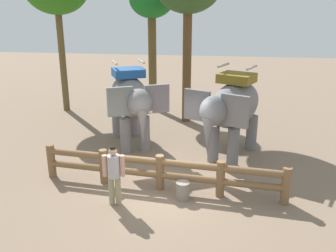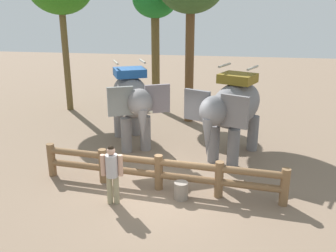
{
  "view_description": "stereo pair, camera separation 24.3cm",
  "coord_description": "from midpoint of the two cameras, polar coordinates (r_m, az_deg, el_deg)",
  "views": [
    {
      "loc": [
        1.62,
        -9.28,
        5.07
      ],
      "look_at": [
        0.0,
        1.74,
        1.4
      ],
      "focal_mm": 39.21,
      "sensor_mm": 36.0,
      "label": 1
    },
    {
      "loc": [
        1.86,
        -9.25,
        5.07
      ],
      "look_at": [
        0.0,
        1.74,
        1.4
      ],
      "focal_mm": 39.21,
      "sensor_mm": 36.0,
      "label": 2
    }
  ],
  "objects": [
    {
      "name": "elephant_near_left",
      "position": [
        13.58,
        -5.15,
        4.13
      ],
      "size": [
        2.88,
        3.73,
        3.17
      ],
      "color": "gray",
      "rests_on": "ground"
    },
    {
      "name": "feed_bucket",
      "position": [
        10.22,
        2.74,
        -9.99
      ],
      "size": [
        0.38,
        0.38,
        0.49
      ],
      "color": "gray",
      "rests_on": "ground"
    },
    {
      "name": "log_fence",
      "position": [
        10.55,
        -0.81,
        -6.82
      ],
      "size": [
        7.13,
        0.9,
        1.05
      ],
      "color": "brown",
      "rests_on": "ground"
    },
    {
      "name": "tree_back_center",
      "position": [
        18.37,
        -1.64,
        18.44
      ],
      "size": [
        2.16,
        2.16,
        6.31
      ],
      "color": "brown",
      "rests_on": "ground"
    },
    {
      "name": "tourist_woman_in_black",
      "position": [
        9.75,
        -7.99,
        -6.89
      ],
      "size": [
        0.59,
        0.36,
        1.66
      ],
      "color": "gray",
      "rests_on": "ground"
    },
    {
      "name": "elephant_center",
      "position": [
        12.52,
        10.62,
        2.74
      ],
      "size": [
        2.83,
        3.79,
        3.2
      ],
      "color": "slate",
      "rests_on": "ground"
    },
    {
      "name": "ground_plane",
      "position": [
        10.7,
        -0.92,
        -10.05
      ],
      "size": [
        60.0,
        60.0,
        0.0
      ],
      "primitive_type": "plane",
      "color": "#7E6753"
    }
  ]
}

